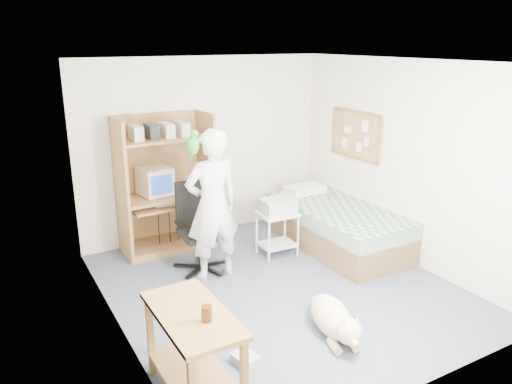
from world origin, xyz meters
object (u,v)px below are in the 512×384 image
(office_chair, at_px, (199,239))
(computer_hutch, at_px, (165,189))
(side_desk, at_px, (193,342))
(dog, at_px, (334,319))
(bed, at_px, (337,226))
(printer_cart, at_px, (277,227))
(person, at_px, (212,206))

(office_chair, bearing_deg, computer_hutch, 97.77)
(side_desk, bearing_deg, computer_hutch, 73.86)
(dog, bearing_deg, side_desk, -159.11)
(side_desk, height_order, dog, side_desk)
(bed, bearing_deg, printer_cart, 168.56)
(person, bearing_deg, side_desk, 60.58)
(office_chair, height_order, dog, office_chair)
(person, xyz_separation_m, dog, (0.48, -1.67, -0.72))
(computer_hutch, height_order, printer_cart, computer_hutch)
(person, xyz_separation_m, printer_cart, (0.99, 0.17, -0.50))
(computer_hutch, bearing_deg, bed, -29.29)
(computer_hutch, height_order, side_desk, computer_hutch)
(bed, bearing_deg, dog, -129.16)
(side_desk, xyz_separation_m, printer_cart, (2.00, 1.99, -0.11))
(computer_hutch, bearing_deg, side_desk, -106.14)
(person, distance_m, dog, 1.88)
(bed, bearing_deg, computer_hutch, 150.71)
(office_chair, relative_size, printer_cart, 1.83)
(computer_hutch, bearing_deg, office_chair, -81.98)
(dog, bearing_deg, bed, 66.13)
(side_desk, distance_m, dog, 1.53)
(bed, bearing_deg, person, 179.96)
(computer_hutch, distance_m, person, 1.13)
(computer_hutch, xyz_separation_m, side_desk, (-0.85, -2.94, -0.33))
(computer_hutch, xyz_separation_m, dog, (0.64, -2.79, -0.65))
(computer_hutch, height_order, dog, computer_hutch)
(person, height_order, printer_cart, person)
(bed, relative_size, office_chair, 1.88)
(office_chair, relative_size, person, 0.60)
(bed, height_order, printer_cart, bed)
(bed, distance_m, office_chair, 1.91)
(person, bearing_deg, computer_hutch, -81.89)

